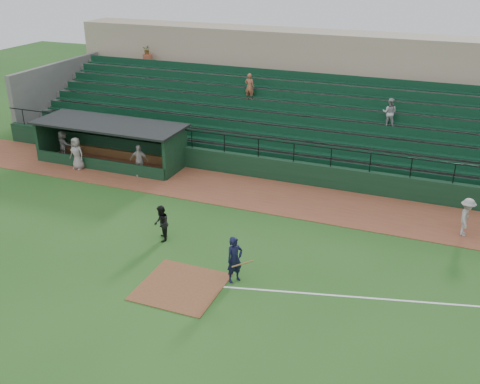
% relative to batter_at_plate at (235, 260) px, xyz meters
% --- Properties ---
extents(ground, '(90.00, 90.00, 0.00)m').
position_rel_batter_at_plate_xyz_m(ground, '(-1.72, -0.14, -0.93)').
color(ground, '#22501A').
rests_on(ground, ground).
extents(warning_track, '(40.00, 4.00, 0.03)m').
position_rel_batter_at_plate_xyz_m(warning_track, '(-1.72, 7.86, -0.91)').
color(warning_track, brown).
rests_on(warning_track, ground).
extents(home_plate_dirt, '(3.00, 3.00, 0.03)m').
position_rel_batter_at_plate_xyz_m(home_plate_dirt, '(-1.72, -1.14, -0.91)').
color(home_plate_dirt, brown).
rests_on(home_plate_dirt, ground).
extents(foul_line, '(17.49, 4.44, 0.01)m').
position_rel_batter_at_plate_xyz_m(foul_line, '(6.28, 1.06, -0.92)').
color(foul_line, white).
rests_on(foul_line, ground).
extents(stadium_structure, '(38.00, 13.08, 6.40)m').
position_rel_batter_at_plate_xyz_m(stadium_structure, '(-1.72, 16.32, 1.38)').
color(stadium_structure, black).
rests_on(stadium_structure, ground).
extents(dugout, '(8.90, 3.20, 2.42)m').
position_rel_batter_at_plate_xyz_m(dugout, '(-11.47, 9.42, 0.41)').
color(dugout, black).
rests_on(dugout, ground).
extents(batter_at_plate, '(1.17, 0.81, 1.85)m').
position_rel_batter_at_plate_xyz_m(batter_at_plate, '(0.00, 0.00, 0.00)').
color(batter_at_plate, black).
rests_on(batter_at_plate, ground).
extents(umpire, '(0.90, 0.98, 1.62)m').
position_rel_batter_at_plate_xyz_m(umpire, '(-4.12, 1.77, -0.12)').
color(umpire, black).
rests_on(umpire, ground).
extents(runner, '(0.72, 1.16, 1.73)m').
position_rel_batter_at_plate_xyz_m(runner, '(8.00, 7.05, -0.03)').
color(runner, '#A09B95').
rests_on(runner, warning_track).
extents(dugout_player_a, '(1.12, 0.65, 1.79)m').
position_rel_batter_at_plate_xyz_m(dugout_player_a, '(-8.83, 7.75, -0.00)').
color(dugout_player_a, '#A29D98').
rests_on(dugout_player_a, warning_track).
extents(dugout_player_b, '(0.96, 0.67, 1.86)m').
position_rel_batter_at_plate_xyz_m(dugout_player_b, '(-12.66, 7.36, 0.03)').
color(dugout_player_b, gray).
rests_on(dugout_player_b, warning_track).
extents(dugout_player_c, '(1.61, 1.17, 1.69)m').
position_rel_batter_at_plate_xyz_m(dugout_player_c, '(-14.61, 8.64, -0.05)').
color(dugout_player_c, gray).
rests_on(dugout_player_c, warning_track).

